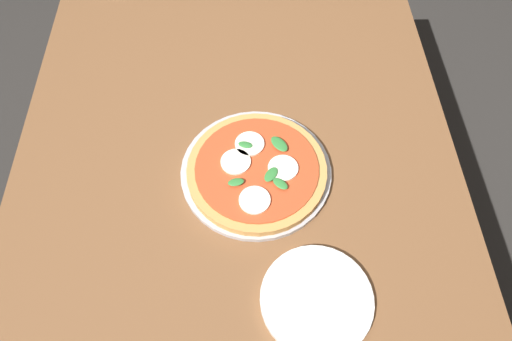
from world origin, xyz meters
TOP-DOWN VIEW (x-y plane):
  - ground_plane at (0.00, 0.00)m, footprint 6.00×6.00m
  - dining_table at (0.00, 0.00)m, footprint 1.51×0.97m
  - serving_tray at (0.11, 0.04)m, footprint 0.32×0.32m
  - pizza at (0.12, 0.04)m, footprint 0.29×0.29m
  - plate_white at (0.39, 0.14)m, footprint 0.21×0.21m

SIDE VIEW (x-z plane):
  - ground_plane at x=0.00m, z-range 0.00..0.00m
  - dining_table at x=0.00m, z-range 0.27..0.97m
  - serving_tray at x=0.11m, z-range 0.70..0.72m
  - plate_white at x=0.39m, z-range 0.70..0.72m
  - pizza at x=0.12m, z-range 0.71..0.74m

